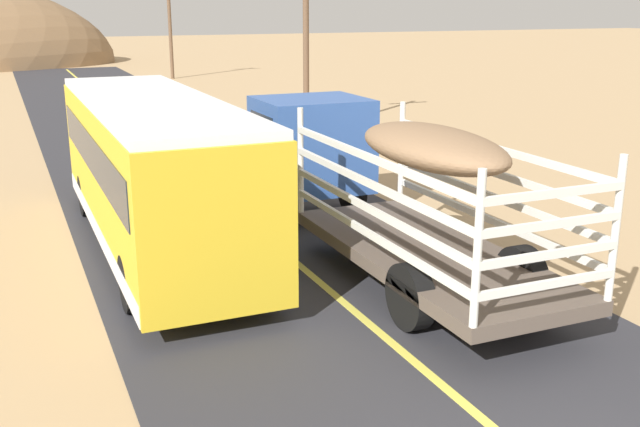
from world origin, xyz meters
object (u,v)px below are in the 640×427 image
Objects in this scene: livestock_truck at (350,162)px; power_pole_far at (170,21)px; bus at (154,169)px; power_pole_mid at (306,19)px.

livestock_truck is 1.34× the size of power_pole_far.
power_pole_far is (8.52, 37.12, 2.15)m from bus.
livestock_truck is at bearing -108.48° from power_pole_mid.
livestock_truck is at bearing -17.01° from bus.
power_pole_mid is 24.72m from power_pole_far.
power_pole_far is at bearing 90.00° from power_pole_mid.
bus is 15.30m from power_pole_mid.
power_pole_mid is at bearing 71.52° from livestock_truck.
power_pole_mid reaches higher than bus.
bus is at bearing -102.92° from power_pole_far.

